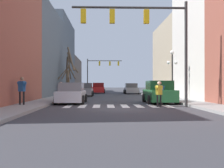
% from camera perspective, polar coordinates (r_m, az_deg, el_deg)
% --- Properties ---
extents(ground_plane, '(240.00, 240.00, 0.00)m').
position_cam_1_polar(ground_plane, '(15.09, 1.60, -5.37)').
color(ground_plane, '#38383D').
extents(sidewalk_left, '(2.02, 90.00, 0.15)m').
position_cam_1_polar(sidewalk_left, '(15.73, -18.64, -4.87)').
color(sidewalk_left, gray).
rests_on(sidewalk_left, ground_plane).
extents(sidewalk_right, '(2.02, 90.00, 0.15)m').
position_cam_1_polar(sidewalk_right, '(16.33, 21.05, -4.70)').
color(sidewalk_right, gray).
rests_on(sidewalk_right, ground_plane).
extents(building_row_left, '(6.00, 56.09, 11.78)m').
position_cam_1_polar(building_row_left, '(37.36, -15.07, 5.16)').
color(building_row_left, '#934C3D').
rests_on(building_row_left, ground_plane).
extents(building_row_right, '(6.00, 30.02, 13.66)m').
position_cam_1_polar(building_row_right, '(25.35, 22.68, 10.32)').
color(building_row_right, '#934C3D').
rests_on(building_row_right, ground_plane).
extents(crosswalk_stripes, '(6.75, 2.60, 0.01)m').
position_cam_1_polar(crosswalk_stripes, '(16.86, 1.24, -4.81)').
color(crosswalk_stripes, white).
rests_on(crosswalk_stripes, ground_plane).
extents(traffic_signal_near, '(7.09, 0.28, 6.49)m').
position_cam_1_polar(traffic_signal_near, '(16.49, 7.03, 11.95)').
color(traffic_signal_near, '#2D2D2D').
rests_on(traffic_signal_near, ground_plane).
extents(traffic_signal_far, '(6.97, 0.28, 6.60)m').
position_cam_1_polar(traffic_signal_far, '(52.55, -2.61, 3.67)').
color(traffic_signal_far, '#2D2D2D').
rests_on(traffic_signal_far, ground_plane).
extents(street_lamp_right_corner, '(0.95, 0.36, 4.16)m').
position_cam_1_polar(street_lamp_right_corner, '(22.93, 12.99, 4.16)').
color(street_lamp_right_corner, black).
rests_on(street_lamp_right_corner, sidewalk_right).
extents(car_parked_right_mid, '(2.11, 4.28, 1.60)m').
position_cam_1_polar(car_parked_right_mid, '(39.83, 4.17, -1.07)').
color(car_parked_right_mid, gray).
rests_on(car_parked_right_mid, ground_plane).
extents(car_driving_toward_lane, '(2.06, 4.41, 1.53)m').
position_cam_1_polar(car_driving_toward_lane, '(19.56, -8.78, -2.07)').
color(car_driving_toward_lane, silver).
rests_on(car_driving_toward_lane, ground_plane).
extents(car_parked_right_far, '(2.11, 4.71, 1.59)m').
position_cam_1_polar(car_parked_right_far, '(32.15, -5.98, -1.28)').
color(car_parked_right_far, gray).
rests_on(car_parked_right_far, ground_plane).
extents(car_parked_left_far, '(2.10, 4.20, 1.67)m').
position_cam_1_polar(car_parked_left_far, '(19.87, 10.22, -1.88)').
color(car_parked_left_far, '#236B38').
rests_on(car_parked_left_far, ground_plane).
extents(car_driving_away_lane, '(2.16, 4.69, 1.70)m').
position_cam_1_polar(car_driving_away_lane, '(42.97, -2.96, -0.95)').
color(car_driving_away_lane, red).
rests_on(car_driving_away_lane, ground_plane).
extents(pedestrian_crossing_street, '(0.70, 0.38, 1.71)m').
position_cam_1_polar(pedestrian_crossing_street, '(16.93, -19.03, -0.86)').
color(pedestrian_crossing_street, black).
rests_on(pedestrian_crossing_street, sidewalk_left).
extents(pedestrian_waiting_at_curb, '(0.29, 0.67, 1.56)m').
position_cam_1_polar(pedestrian_waiting_at_curb, '(31.16, -11.03, -0.72)').
color(pedestrian_waiting_at_curb, '#4C4C51').
rests_on(pedestrian_waiting_at_curb, sidewalk_left).
extents(pedestrian_on_right_sidewalk, '(0.61, 0.44, 1.58)m').
position_cam_1_polar(pedestrian_on_right_sidewalk, '(16.54, 10.20, -1.67)').
color(pedestrian_on_right_sidewalk, black).
rests_on(pedestrian_on_right_sidewalk, ground_plane).
extents(pedestrian_on_left_sidewalk, '(0.69, 0.24, 1.59)m').
position_cam_1_polar(pedestrian_on_left_sidewalk, '(18.12, 10.41, -1.52)').
color(pedestrian_on_left_sidewalk, '#4C4C51').
rests_on(pedestrian_on_left_sidewalk, ground_plane).
extents(street_tree_right_far, '(1.77, 3.19, 6.12)m').
position_cam_1_polar(street_tree_right_far, '(34.20, -9.36, 2.63)').
color(street_tree_right_far, brown).
rests_on(street_tree_right_far, sidewalk_left).
extents(street_tree_left_mid, '(2.18, 1.47, 3.70)m').
position_cam_1_polar(street_tree_left_mid, '(32.32, -9.49, 0.81)').
color(street_tree_left_mid, brown).
rests_on(street_tree_left_mid, sidewalk_left).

